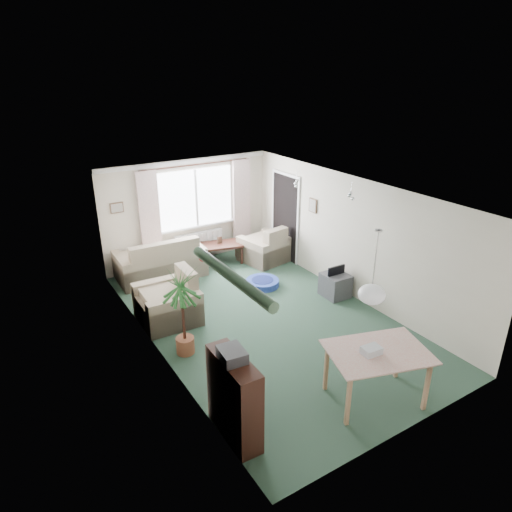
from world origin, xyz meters
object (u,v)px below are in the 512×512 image
coffee_table (220,253)px  pet_bed (262,283)px  sofa (160,257)px  houseplant (183,313)px  armchair_corner (265,243)px  armchair_left (167,297)px  tv_cube (335,285)px  dining_table (375,376)px  bookshelf (234,398)px

coffee_table → pet_bed: size_ratio=1.49×
sofa → houseplant: 3.05m
pet_bed → houseplant: bearing=-149.8°
coffee_table → pet_bed: 1.59m
armchair_corner → pet_bed: bearing=44.9°
armchair_left → tv_cube: (3.20, -0.88, -0.23)m
armchair_left → pet_bed: (2.20, 0.26, -0.40)m
armchair_corner → coffee_table: 1.08m
dining_table → pet_bed: bearing=81.1°
armchair_left → pet_bed: armchair_left is taller
armchair_left → houseplant: size_ratio=0.71×
bookshelf → pet_bed: (2.54, 3.33, -0.49)m
coffee_table → bookshelf: (-2.36, -4.91, 0.33)m
pet_bed → bookshelf: bearing=-127.3°
bookshelf → sofa: bearing=80.8°
dining_table → pet_bed: dining_table is taller
armchair_left → bookshelf: (-0.34, -3.07, 0.09)m
dining_table → tv_cube: bearing=58.9°
armchair_corner → armchair_left: (-2.98, -1.38, 0.03)m
dining_table → armchair_left: bearing=114.7°
bookshelf → armchair_corner: bearing=54.6°
dining_table → sofa: bearing=101.1°
sofa → coffee_table: sofa is taller
dining_table → pet_bed: (0.59, 3.77, -0.32)m
bookshelf → tv_cube: size_ratio=2.17×
armchair_corner → bookshelf: bearing=42.8°
bookshelf → dining_table: (1.95, -0.44, -0.18)m
dining_table → coffee_table: bearing=85.6°
armchair_corner → houseplant: houseplant is taller
houseplant → pet_bed: houseplant is taller
coffee_table → tv_cube: tv_cube is taller
armchair_corner → pet_bed: size_ratio=1.42×
houseplant → tv_cube: size_ratio=2.84×
armchair_corner → tv_cube: armchair_corner is taller
armchair_left → pet_bed: 2.25m
tv_cube → coffee_table: bearing=114.9°
sofa → armchair_corner: size_ratio=1.88×
coffee_table → armchair_left: bearing=-137.8°
armchair_left → bookshelf: bookshelf is taller
pet_bed → coffee_table: bearing=96.5°
tv_cube → pet_bed: bearing=132.6°
bookshelf → houseplant: bearing=85.8°
armchair_left → dining_table: 3.87m
sofa → armchair_left: bearing=74.5°
dining_table → tv_cube: 3.08m
houseplant → dining_table: houseplant is taller
bookshelf → tv_cube: bookshelf is taller
coffee_table → dining_table: dining_table is taller
dining_table → tv_cube: (1.59, 2.63, -0.15)m
armchair_corner → coffee_table: (-0.95, 0.46, -0.21)m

